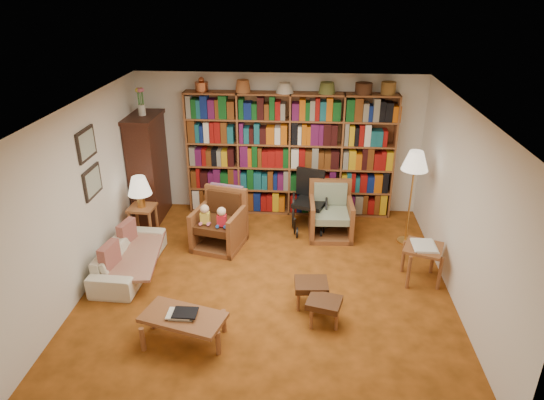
# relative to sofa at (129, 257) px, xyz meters

# --- Properties ---
(floor) EXTENTS (5.00, 5.00, 0.00)m
(floor) POSITION_rel_sofa_xyz_m (2.05, -0.17, -0.23)
(floor) COLOR #A55319
(floor) RESTS_ON ground
(ceiling) EXTENTS (5.00, 5.00, 0.00)m
(ceiling) POSITION_rel_sofa_xyz_m (2.05, -0.17, 2.27)
(ceiling) COLOR white
(ceiling) RESTS_ON wall_back
(wall_back) EXTENTS (5.00, 0.00, 5.00)m
(wall_back) POSITION_rel_sofa_xyz_m (2.05, 2.33, 1.02)
(wall_back) COLOR silver
(wall_back) RESTS_ON floor
(wall_front) EXTENTS (5.00, 0.00, 5.00)m
(wall_front) POSITION_rel_sofa_xyz_m (2.05, -2.67, 1.02)
(wall_front) COLOR silver
(wall_front) RESTS_ON floor
(wall_left) EXTENTS (0.00, 5.00, 5.00)m
(wall_left) POSITION_rel_sofa_xyz_m (-0.45, -0.17, 1.02)
(wall_left) COLOR silver
(wall_left) RESTS_ON floor
(wall_right) EXTENTS (0.00, 5.00, 5.00)m
(wall_right) POSITION_rel_sofa_xyz_m (4.55, -0.17, 1.02)
(wall_right) COLOR silver
(wall_right) RESTS_ON floor
(bookshelf) EXTENTS (3.60, 0.30, 2.42)m
(bookshelf) POSITION_rel_sofa_xyz_m (2.25, 2.16, 0.94)
(bookshelf) COLOR brown
(bookshelf) RESTS_ON floor
(curio_cabinet) EXTENTS (0.50, 0.95, 2.40)m
(curio_cabinet) POSITION_rel_sofa_xyz_m (-0.20, 1.83, 0.72)
(curio_cabinet) COLOR #3A1B10
(curio_cabinet) RESTS_ON floor
(framed_pictures) EXTENTS (0.03, 0.52, 0.97)m
(framed_pictures) POSITION_rel_sofa_xyz_m (-0.43, 0.13, 1.40)
(framed_pictures) COLOR black
(framed_pictures) RESTS_ON wall_left
(sofa) EXTENTS (1.60, 0.68, 0.46)m
(sofa) POSITION_rel_sofa_xyz_m (0.00, 0.00, 0.00)
(sofa) COLOR beige
(sofa) RESTS_ON floor
(sofa_throw) EXTENTS (0.93, 1.50, 0.04)m
(sofa_throw) POSITION_rel_sofa_xyz_m (0.05, -0.00, 0.07)
(sofa_throw) COLOR #C7BD91
(sofa_throw) RESTS_ON sofa
(cushion_left) EXTENTS (0.19, 0.39, 0.37)m
(cushion_left) POSITION_rel_sofa_xyz_m (-0.13, 0.35, 0.22)
(cushion_left) COLOR maroon
(cushion_left) RESTS_ON sofa
(cushion_right) EXTENTS (0.18, 0.40, 0.38)m
(cushion_right) POSITION_rel_sofa_xyz_m (-0.13, -0.35, 0.22)
(cushion_right) COLOR maroon
(cushion_right) RESTS_ON sofa
(side_table_lamp) EXTENTS (0.43, 0.43, 0.57)m
(side_table_lamp) POSITION_rel_sofa_xyz_m (-0.10, 1.01, 0.19)
(side_table_lamp) COLOR brown
(side_table_lamp) RESTS_ON floor
(table_lamp) EXTENTS (0.38, 0.38, 0.52)m
(table_lamp) POSITION_rel_sofa_xyz_m (-0.10, 1.01, 0.69)
(table_lamp) COLOR gold
(table_lamp) RESTS_ON side_table_lamp
(armchair_leather) EXTENTS (0.90, 0.92, 0.92)m
(armchair_leather) POSITION_rel_sofa_xyz_m (1.19, 0.91, 0.15)
(armchair_leather) COLOR brown
(armchair_leather) RESTS_ON floor
(armchair_sage) EXTENTS (0.73, 0.76, 0.88)m
(armchair_sage) POSITION_rel_sofa_xyz_m (2.97, 1.40, 0.11)
(armchair_sage) COLOR brown
(armchair_sage) RESTS_ON floor
(wheelchair) EXTENTS (0.63, 0.81, 1.02)m
(wheelchair) POSITION_rel_sofa_xyz_m (2.62, 1.59, 0.23)
(wheelchair) COLOR black
(wheelchair) RESTS_ON floor
(floor_lamp) EXTENTS (0.41, 0.41, 1.56)m
(floor_lamp) POSITION_rel_sofa_xyz_m (4.20, 1.17, 1.12)
(floor_lamp) COLOR gold
(floor_lamp) RESTS_ON floor
(side_table_papers) EXTENTS (0.64, 0.64, 0.58)m
(side_table_papers) POSITION_rel_sofa_xyz_m (4.20, 0.05, 0.23)
(side_table_papers) COLOR brown
(side_table_papers) RESTS_ON floor
(footstool_a) EXTENTS (0.45, 0.39, 0.36)m
(footstool_a) POSITION_rel_sofa_xyz_m (2.65, -0.65, 0.07)
(footstool_a) COLOR #442912
(footstool_a) RESTS_ON floor
(footstool_b) EXTENTS (0.48, 0.44, 0.35)m
(footstool_b) POSITION_rel_sofa_xyz_m (2.81, -1.00, 0.05)
(footstool_b) COLOR #442912
(footstool_b) RESTS_ON floor
(coffee_table) EXTENTS (1.06, 0.73, 0.41)m
(coffee_table) POSITION_rel_sofa_xyz_m (1.15, -1.44, 0.09)
(coffee_table) COLOR brown
(coffee_table) RESTS_ON floor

